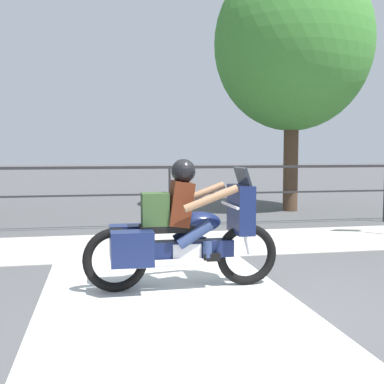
# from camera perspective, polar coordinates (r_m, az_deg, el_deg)

# --- Properties ---
(ground_plane) EXTENTS (120.00, 120.00, 0.00)m
(ground_plane) POSITION_cam_1_polar(r_m,az_deg,el_deg) (5.44, 5.60, -12.82)
(ground_plane) COLOR #4C4C4F
(sidewalk_band) EXTENTS (44.00, 2.40, 0.01)m
(sidewalk_band) POSITION_cam_1_polar(r_m,az_deg,el_deg) (8.66, -0.90, -6.13)
(sidewalk_band) COLOR #B7B2A8
(sidewalk_band) RESTS_ON ground
(crosswalk_band) EXTENTS (2.83, 6.00, 0.01)m
(crosswalk_band) POSITION_cam_1_polar(r_m,az_deg,el_deg) (5.10, -2.14, -13.99)
(crosswalk_band) COLOR silver
(crosswalk_band) RESTS_ON ground
(fence_railing) EXTENTS (36.00, 0.05, 1.35)m
(fence_railing) POSITION_cam_1_polar(r_m,az_deg,el_deg) (10.29, -2.67, 1.49)
(fence_railing) COLOR #232326
(fence_railing) RESTS_ON ground
(motorcycle) EXTENTS (2.36, 0.76, 1.56)m
(motorcycle) POSITION_cam_1_polar(r_m,az_deg,el_deg) (5.77, -1.32, -4.65)
(motorcycle) COLOR black
(motorcycle) RESTS_ON ground
(tree_behind_sign) EXTENTS (4.28, 4.28, 6.93)m
(tree_behind_sign) POSITION_cam_1_polar(r_m,az_deg,el_deg) (13.95, 11.85, 16.75)
(tree_behind_sign) COLOR #473323
(tree_behind_sign) RESTS_ON ground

